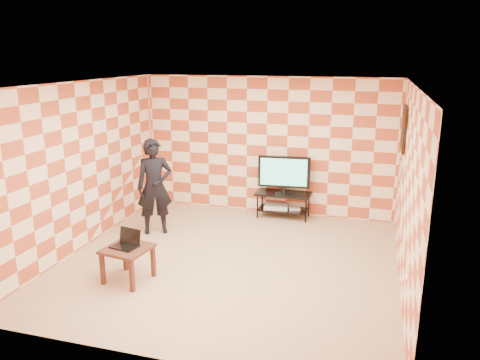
{
  "coord_description": "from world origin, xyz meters",
  "views": [
    {
      "loc": [
        2.01,
        -6.36,
        3.11
      ],
      "look_at": [
        0.0,
        0.6,
        1.15
      ],
      "focal_mm": 35.0,
      "sensor_mm": 36.0,
      "label": 1
    }
  ],
  "objects_px": {
    "side_table": "(128,253)",
    "person": "(155,187)",
    "tv": "(284,173)",
    "tv_stand": "(283,199)"
  },
  "relations": [
    {
      "from": "person",
      "to": "tv_stand",
      "type": "bearing_deg",
      "value": 5.58
    },
    {
      "from": "tv",
      "to": "person",
      "type": "xyz_separation_m",
      "value": [
        -2.04,
        -1.41,
        -0.05
      ]
    },
    {
      "from": "tv_stand",
      "to": "side_table",
      "type": "distance_m",
      "value": 3.59
    },
    {
      "from": "tv_stand",
      "to": "person",
      "type": "bearing_deg",
      "value": -145.36
    },
    {
      "from": "tv",
      "to": "side_table",
      "type": "distance_m",
      "value": 3.62
    },
    {
      "from": "tv",
      "to": "tv_stand",
      "type": "bearing_deg",
      "value": 84.93
    },
    {
      "from": "tv",
      "to": "side_table",
      "type": "height_order",
      "value": "tv"
    },
    {
      "from": "side_table",
      "to": "person",
      "type": "height_order",
      "value": "person"
    },
    {
      "from": "tv_stand",
      "to": "tv",
      "type": "height_order",
      "value": "tv"
    },
    {
      "from": "tv_stand",
      "to": "side_table",
      "type": "height_order",
      "value": "same"
    }
  ]
}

